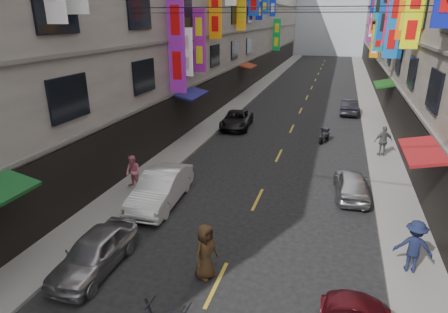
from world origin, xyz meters
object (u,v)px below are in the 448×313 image
Objects in this scene: car_left_near at (95,252)px; pedestrian_rfar at (383,141)px; car_left_far at (237,120)px; car_right_mid at (351,184)px; pedestrian_lfar at (133,172)px; scooter_far_right at (324,135)px; car_right_far at (349,106)px; pedestrian_crossing at (205,252)px; car_left_mid at (161,188)px; pedestrian_rnear at (414,246)px.

car_left_near is 16.95m from pedestrian_rfar.
car_right_mid reaches higher than car_left_far.
pedestrian_rfar is at bearing 53.08° from pedestrian_lfar.
scooter_far_right is 8.61m from car_right_far.
car_left_near reaches higher than car_left_far.
pedestrian_crossing is (-4.44, -7.34, 0.32)m from car_right_mid.
car_left_mid is 12.69m from car_left_far.
scooter_far_right is at bearing -72.16° from pedestrian_rnear.
car_right_far reaches higher than car_right_mid.
pedestrian_rnear is 0.99× the size of pedestrian_rfar.
scooter_far_right is 0.41× the size of car_left_far.
scooter_far_right is 0.99× the size of pedestrian_rfar.
pedestrian_crossing is (5.40, -5.02, 0.00)m from pedestrian_lfar.
car_left_near is at bearing 71.57° from car_right_far.
car_left_near is at bearing 123.21° from pedestrian_crossing.
pedestrian_rfar reaches higher than pedestrian_rnear.
car_left_mid reaches higher than car_right_far.
car_right_mid reaches higher than scooter_far_right.
car_left_mid is 1.16× the size of car_right_far.
pedestrian_lfar reaches higher than car_right_far.
car_right_mid is at bearing 53.62° from pedestrian_rfar.
car_left_near is 4.83m from car_left_mid.
pedestrian_lfar is 14.20m from pedestrian_rfar.
car_left_near is at bearing -53.95° from pedestrian_lfar.
pedestrian_lfar is at bearing -10.61° from pedestrian_rnear.
pedestrian_rfar reaches higher than pedestrian_lfar.
pedestrian_crossing is at bearing 54.32° from car_right_mid.
car_left_mid is 1.27× the size of car_right_mid.
scooter_far_right is 0.48× the size of car_left_near.
pedestrian_rnear is (3.32, -13.20, 0.56)m from scooter_far_right.
pedestrian_crossing reaches higher than car_left_near.
pedestrian_lfar is at bearing 61.97° from car_right_far.
pedestrian_rnear is at bearing 70.57° from pedestrian_rfar.
pedestrian_crossing is (-6.20, -2.06, -0.08)m from pedestrian_rnear.
car_right_mid is 5.58m from pedestrian_rnear.
pedestrian_lfar reaches higher than car_left_far.
car_left_near is 10.14m from pedestrian_rnear.
car_left_near is 3.63m from pedestrian_crossing.
pedestrian_crossing is at bearing 94.29° from scooter_far_right.
scooter_far_right is at bearing 79.25° from car_right_far.
pedestrian_rnear is at bearing 94.36° from car_right_far.
pedestrian_lfar is (-1.84, 5.69, 0.29)m from car_left_near.
scooter_far_right is 8.07m from car_right_mid.
car_left_near is at bearing 19.37° from pedestrian_rnear.
car_right_mid is at bearing -8.66° from pedestrian_crossing.
pedestrian_crossing is (3.56, 0.67, 0.29)m from car_left_near.
pedestrian_rnear is at bearing 119.10° from scooter_far_right.
pedestrian_rnear reaches higher than pedestrian_crossing.
car_left_far is 17.22m from pedestrian_crossing.
car_right_far is at bearing 64.10° from car_left_mid.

